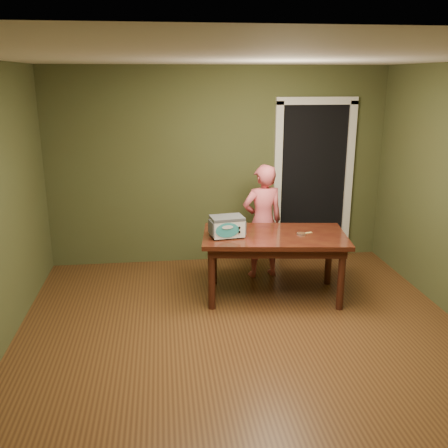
% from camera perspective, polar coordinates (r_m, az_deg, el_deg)
% --- Properties ---
extents(floor, '(5.00, 5.00, 0.00)m').
position_cam_1_polar(floor, '(4.78, 2.97, -14.40)').
color(floor, brown).
rests_on(floor, ground).
extents(room_shell, '(4.52, 5.02, 2.61)m').
position_cam_1_polar(room_shell, '(4.17, 3.32, 6.18)').
color(room_shell, '#424A27').
rests_on(room_shell, ground).
extents(doorway, '(1.10, 0.66, 2.25)m').
position_cam_1_polar(doorway, '(7.25, 9.44, 5.17)').
color(doorway, black).
rests_on(doorway, ground).
extents(dining_table, '(1.71, 1.11, 0.75)m').
position_cam_1_polar(dining_table, '(5.67, 5.77, -2.11)').
color(dining_table, black).
rests_on(dining_table, floor).
extents(toy_oven, '(0.40, 0.30, 0.23)m').
position_cam_1_polar(toy_oven, '(5.48, 0.35, -0.21)').
color(toy_oven, '#4C4F54').
rests_on(toy_oven, dining_table).
extents(baking_pan, '(0.10, 0.10, 0.02)m').
position_cam_1_polar(baking_pan, '(5.65, 8.82, -1.12)').
color(baking_pan, silver).
rests_on(baking_pan, dining_table).
extents(spatula, '(0.18, 0.08, 0.01)m').
position_cam_1_polar(spatula, '(5.70, 9.23, -1.05)').
color(spatula, '#E3C162').
rests_on(spatula, dining_table).
extents(child, '(0.57, 0.43, 1.44)m').
position_cam_1_polar(child, '(6.23, 4.44, 0.29)').
color(child, '#D85962').
rests_on(child, floor).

